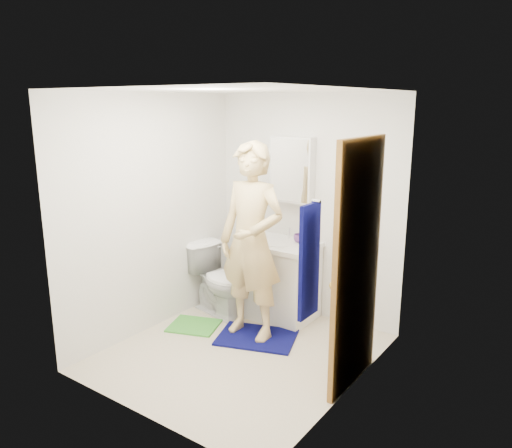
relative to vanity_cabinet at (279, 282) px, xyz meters
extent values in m
cube|color=beige|center=(0.15, -0.91, -0.41)|extent=(2.20, 2.40, 0.02)
cube|color=white|center=(0.15, -0.91, 2.01)|extent=(2.20, 2.40, 0.02)
cube|color=silver|center=(0.15, 0.30, 0.80)|extent=(2.20, 0.02, 2.40)
cube|color=silver|center=(0.15, -2.12, 0.80)|extent=(2.20, 0.02, 2.40)
cube|color=silver|center=(-0.96, -0.91, 0.80)|extent=(0.02, 2.40, 2.40)
cube|color=silver|center=(1.26, -0.91, 0.80)|extent=(0.02, 2.40, 2.40)
cube|color=white|center=(0.00, 0.00, 0.00)|extent=(0.75, 0.55, 0.80)
cube|color=white|center=(0.00, 0.00, 0.43)|extent=(0.79, 0.59, 0.05)
cylinder|color=white|center=(0.00, 0.00, 0.44)|extent=(0.40, 0.40, 0.03)
cylinder|color=silver|center=(0.00, 0.18, 0.51)|extent=(0.03, 0.03, 0.12)
cube|color=white|center=(0.00, 0.22, 1.20)|extent=(0.50, 0.12, 0.70)
cube|color=white|center=(0.00, 0.16, 1.20)|extent=(0.46, 0.01, 0.66)
cube|color=#A5702D|center=(1.22, -0.76, 0.62)|extent=(0.05, 0.80, 2.05)
sphere|color=gold|center=(1.18, -1.08, 0.55)|extent=(0.07, 0.07, 0.07)
cube|color=#080A50|center=(1.18, -1.48, 0.85)|extent=(0.03, 0.24, 0.80)
cylinder|color=silver|center=(1.22, -1.48, 1.27)|extent=(0.06, 0.02, 0.02)
imported|color=white|center=(-0.59, -0.30, -0.01)|extent=(0.83, 0.58, 0.78)
cube|color=#080A50|center=(0.11, -0.59, -0.39)|extent=(0.90, 0.76, 0.02)
cube|color=green|center=(-0.59, -0.75, -0.39)|extent=(0.61, 0.56, 0.02)
imported|color=#AB5050|center=(-0.30, -0.04, 0.55)|extent=(0.11, 0.11, 0.21)
imported|color=#6F408D|center=(0.17, 0.11, 0.49)|extent=(0.13, 0.13, 0.09)
imported|color=#DABC7A|center=(0.03, -0.56, 0.59)|extent=(0.71, 0.47, 1.93)
camera|label=1|loc=(2.75, -4.33, 1.90)|focal=35.00mm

